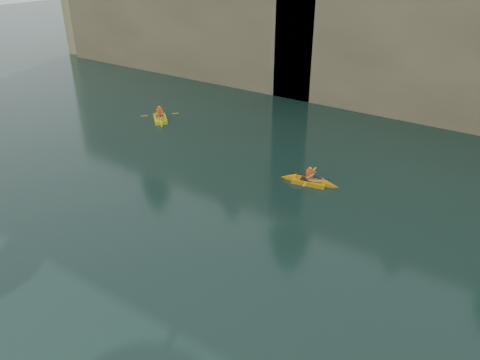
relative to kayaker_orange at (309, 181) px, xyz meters
The scene contains 8 objects.
ground 10.11m from the kayaker_orange, 83.70° to the right, with size 160.00×160.00×0.00m, color black.
cliff 20.83m from the kayaker_orange, 86.82° to the left, with size 70.00×16.00×12.00m, color tan.
cliff_slab_west 23.26m from the kayaker_orange, 146.39° to the left, with size 26.00×2.40×10.56m, color #967F5B.
cliff_slab_center 14.08m from the kayaker_orange, 76.09° to the left, with size 24.00×2.40×11.40m, color #967F5B.
sea_cave_west 20.75m from the kayaker_orange, 144.82° to the left, with size 4.50×1.00×4.00m, color black.
sea_cave_center 12.34m from the kayaker_orange, 103.65° to the left, with size 3.50×1.00×3.20m, color black.
kayaker_orange is the anchor object (origin of this frame).
kayaker_yellow 12.27m from the kayaker_orange, 168.61° to the left, with size 2.73×2.55×1.23m.
Camera 1 is at (7.51, -8.22, 10.40)m, focal length 35.00 mm.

